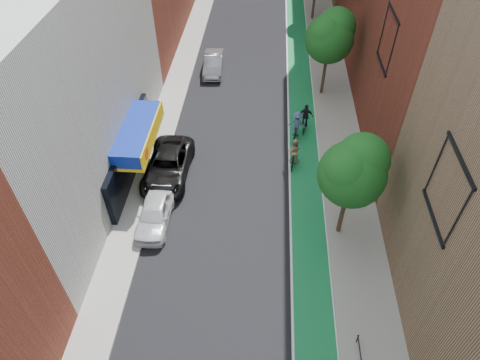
% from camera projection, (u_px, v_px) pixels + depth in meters
% --- Properties ---
extents(bike_lane, '(2.00, 68.00, 0.01)m').
position_uv_depth(bike_lane, '(300.00, 80.00, 35.29)').
color(bike_lane, '#157634').
rests_on(bike_lane, ground).
extents(sidewalk_left, '(2.00, 68.00, 0.15)m').
position_uv_depth(sidewalk_left, '(180.00, 75.00, 35.75)').
color(sidewalk_left, gray).
rests_on(sidewalk_left, ground).
extents(sidewalk_right, '(3.00, 68.00, 0.15)m').
position_uv_depth(sidewalk_right, '(330.00, 80.00, 35.12)').
color(sidewalk_right, gray).
rests_on(sidewalk_right, ground).
extents(building_left_white, '(8.00, 20.00, 12.00)m').
position_uv_depth(building_left_white, '(41.00, 88.00, 23.27)').
color(building_left_white, silver).
rests_on(building_left_white, ground).
extents(tree_near, '(3.40, 3.36, 6.42)m').
position_uv_depth(tree_near, '(354.00, 170.00, 20.51)').
color(tree_near, '#332619').
rests_on(tree_near, ground).
extents(tree_mid, '(3.55, 3.53, 6.74)m').
position_uv_depth(tree_mid, '(331.00, 35.00, 30.40)').
color(tree_mid, '#332619').
rests_on(tree_mid, ground).
extents(parked_car_white, '(1.71, 4.23, 1.44)m').
position_uv_depth(parked_car_white, '(155.00, 213.00, 23.78)').
color(parked_car_white, silver).
rests_on(parked_car_white, ground).
extents(parked_car_black, '(2.69, 5.66, 1.56)m').
position_uv_depth(parked_car_black, '(168.00, 166.00, 26.48)').
color(parked_car_black, black).
rests_on(parked_car_black, ground).
extents(parked_car_silver, '(1.73, 4.41, 1.43)m').
position_uv_depth(parked_car_silver, '(213.00, 63.00, 35.84)').
color(parked_car_silver, gray).
rests_on(parked_car_silver, ground).
extents(cyclist_lane_near, '(0.92, 1.60, 2.08)m').
position_uv_depth(cyclist_lane_near, '(294.00, 155.00, 27.07)').
color(cyclist_lane_near, black).
rests_on(cyclist_lane_near, ground).
extents(cyclist_lane_mid, '(1.07, 1.64, 2.08)m').
position_uv_depth(cyclist_lane_mid, '(305.00, 121.00, 29.83)').
color(cyclist_lane_mid, black).
rests_on(cyclist_lane_mid, ground).
extents(cyclist_lane_far, '(1.26, 1.83, 2.12)m').
position_uv_depth(cyclist_lane_far, '(297.00, 127.00, 29.10)').
color(cyclist_lane_far, black).
rests_on(cyclist_lane_far, ground).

